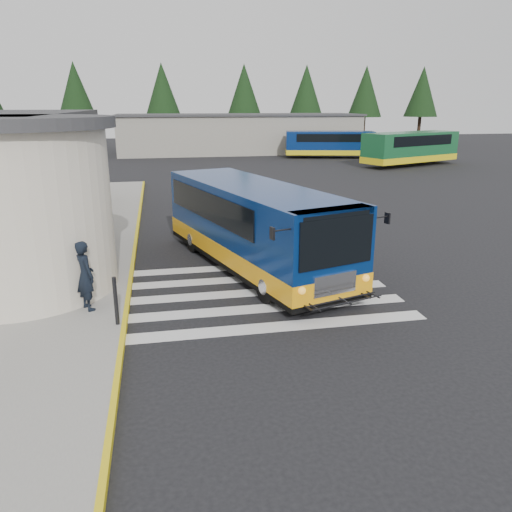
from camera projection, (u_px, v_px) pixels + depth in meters
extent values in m
plane|color=black|center=(265.00, 282.00, 15.34)|extent=(140.00, 140.00, 0.00)
cube|color=yellow|center=(135.00, 251.00, 18.33)|extent=(0.12, 34.00, 0.16)
cylinder|color=beige|center=(15.00, 212.00, 13.83)|extent=(5.20, 5.20, 4.50)
cylinder|color=#38383A|center=(2.00, 122.00, 13.13)|extent=(5.80, 5.80, 0.30)
cube|color=black|center=(66.00, 217.00, 18.48)|extent=(0.08, 1.20, 2.20)
cube|color=#38383A|center=(76.00, 181.00, 18.19)|extent=(1.20, 1.80, 0.12)
cube|color=silver|center=(272.00, 327.00, 12.25)|extent=(8.00, 0.55, 0.01)
cube|color=silver|center=(262.00, 308.00, 13.37)|extent=(8.00, 0.55, 0.01)
cube|color=silver|center=(254.00, 293.00, 14.50)|extent=(8.00, 0.55, 0.01)
cube|color=silver|center=(246.00, 279.00, 15.63)|extent=(8.00, 0.55, 0.01)
cube|color=silver|center=(240.00, 267.00, 16.75)|extent=(8.00, 0.55, 0.01)
cube|color=gray|center=(239.00, 134.00, 55.28)|extent=(26.00, 8.00, 4.00)
cube|color=#38383A|center=(239.00, 115.00, 54.66)|extent=(26.40, 8.40, 0.20)
cylinder|color=black|center=(80.00, 134.00, 59.54)|extent=(0.44, 0.44, 3.60)
cone|color=black|center=(75.00, 90.00, 58.08)|extent=(4.40, 4.40, 6.40)
cylinder|color=black|center=(165.00, 133.00, 61.38)|extent=(0.44, 0.44, 3.60)
cone|color=black|center=(162.00, 90.00, 59.91)|extent=(4.40, 4.40, 6.40)
cylinder|color=black|center=(244.00, 132.00, 63.21)|extent=(0.44, 0.44, 3.60)
cone|color=black|center=(244.00, 91.00, 61.75)|extent=(4.40, 4.40, 6.40)
cylinder|color=black|center=(305.00, 132.00, 64.68)|extent=(0.44, 0.44, 3.60)
cone|color=black|center=(306.00, 91.00, 63.21)|extent=(4.40, 4.40, 6.40)
cylinder|color=black|center=(363.00, 131.00, 66.14)|extent=(0.44, 0.44, 3.60)
cone|color=black|center=(366.00, 91.00, 64.68)|extent=(4.40, 4.40, 6.40)
cylinder|color=black|center=(419.00, 130.00, 67.61)|extent=(0.44, 0.44, 3.60)
cone|color=black|center=(422.00, 92.00, 66.15)|extent=(4.40, 4.40, 6.40)
cube|color=navy|center=(253.00, 221.00, 16.37)|extent=(5.00, 9.37, 2.36)
cube|color=#F6A310|center=(253.00, 247.00, 16.63)|extent=(5.04, 9.41, 0.56)
cube|color=black|center=(253.00, 257.00, 16.73)|extent=(5.02, 9.40, 0.22)
cube|color=black|center=(337.00, 242.00, 12.42)|extent=(2.13, 0.69, 1.25)
cube|color=silver|center=(335.00, 284.00, 12.73)|extent=(1.27, 0.43, 0.55)
cube|color=black|center=(207.00, 206.00, 16.34)|extent=(1.94, 6.36, 0.90)
cube|color=black|center=(275.00, 199.00, 17.47)|extent=(1.94, 6.36, 0.90)
cylinder|color=black|center=(268.00, 286.00, 13.65)|extent=(0.57, 1.01, 0.96)
cylinder|color=black|center=(334.00, 274.00, 14.63)|extent=(0.57, 1.01, 0.96)
cylinder|color=black|center=(194.00, 239.00, 18.40)|extent=(0.57, 1.01, 0.96)
cylinder|color=black|center=(247.00, 232.00, 19.39)|extent=(0.57, 1.01, 0.96)
cube|color=black|center=(272.00, 233.00, 11.66)|extent=(0.10, 0.19, 0.30)
cube|color=black|center=(387.00, 218.00, 13.23)|extent=(0.10, 0.19, 0.30)
imported|color=black|center=(85.00, 276.00, 12.72)|extent=(0.72, 0.80, 1.83)
cylinder|color=black|center=(116.00, 301.00, 11.91)|extent=(0.10, 0.10, 1.21)
cube|color=navy|center=(329.00, 143.00, 50.25)|extent=(9.06, 4.29, 2.23)
cube|color=yellow|center=(329.00, 152.00, 50.51)|extent=(9.09, 4.32, 0.49)
cube|color=black|center=(330.00, 137.00, 50.09)|extent=(7.17, 3.91, 0.78)
cube|color=#16522B|center=(411.00, 147.00, 43.87)|extent=(9.92, 6.16, 2.46)
cube|color=yellow|center=(410.00, 158.00, 44.16)|extent=(9.96, 6.20, 0.53)
cube|color=black|center=(411.00, 140.00, 43.69)|extent=(7.96, 5.39, 0.86)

